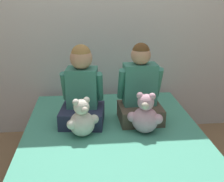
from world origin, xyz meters
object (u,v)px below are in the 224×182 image
(teddy_bear_held_by_left_child, at_px, (82,120))
(teddy_bear_held_by_right_child, at_px, (145,116))
(child_on_right, at_px, (140,90))
(bed, at_px, (115,167))
(child_on_left, at_px, (82,91))

(teddy_bear_held_by_left_child, bearing_deg, teddy_bear_held_by_right_child, -23.13)
(child_on_right, distance_m, teddy_bear_held_by_left_child, 0.53)
(bed, bearing_deg, child_on_left, 124.01)
(bed, xyz_separation_m, child_on_left, (-0.23, 0.34, 0.48))
(child_on_left, bearing_deg, teddy_bear_held_by_left_child, -83.67)
(teddy_bear_held_by_left_child, xyz_separation_m, teddy_bear_held_by_right_child, (0.46, 0.01, 0.01))
(child_on_left, relative_size, child_on_right, 0.99)
(teddy_bear_held_by_left_child, height_order, teddy_bear_held_by_right_child, teddy_bear_held_by_right_child)
(child_on_left, relative_size, teddy_bear_held_by_left_child, 2.13)
(bed, distance_m, child_on_left, 0.62)
(child_on_right, relative_size, teddy_bear_held_by_left_child, 2.15)
(child_on_right, bearing_deg, bed, -126.67)
(teddy_bear_held_by_right_child, bearing_deg, teddy_bear_held_by_left_child, -162.02)
(teddy_bear_held_by_left_child, bearing_deg, child_on_left, 65.02)
(child_on_left, xyz_separation_m, child_on_right, (0.46, -0.00, -0.01))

